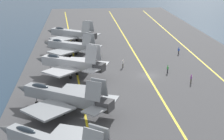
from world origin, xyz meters
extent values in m
plane|color=#23384C|center=(0.00, 0.00, 0.00)|extent=(2000.00, 2000.00, 0.00)
cube|color=#424244|center=(0.00, 0.00, 0.20)|extent=(190.36, 50.54, 0.40)
cube|color=yellow|center=(0.00, -13.90, 0.40)|extent=(171.31, 2.58, 0.01)
cube|color=yellow|center=(0.00, 0.00, 0.40)|extent=(171.32, 0.36, 0.01)
cube|color=yellow|center=(0.00, 13.90, 0.40)|extent=(171.02, 10.86, 0.01)
cone|color=#5B5E60|center=(-25.03, 22.70, 2.97)|extent=(2.54, 2.74, 1.43)
ellipsoid|color=#232D38|center=(-27.05, 19.92, 3.69)|extent=(2.45, 2.93, 0.83)
cube|color=gray|center=(-26.90, 14.63, 2.48)|extent=(6.63, 6.84, 0.28)
cube|color=gray|center=(-32.18, 11.54, 5.22)|extent=(2.12, 2.43, 2.94)
cube|color=gray|center=(-14.80, 16.45, 2.81)|extent=(8.35, 11.73, 1.76)
cone|color=#5B5E60|center=(-10.82, 22.71, 2.81)|extent=(2.71, 2.94, 1.67)
cube|color=#38383A|center=(-18.88, 10.03, 2.81)|extent=(2.82, 2.84, 1.50)
ellipsoid|color=#232D38|center=(-12.72, 19.73, 3.65)|extent=(2.49, 3.14, 0.97)
cube|color=gray|center=(-18.22, 18.11, 2.24)|extent=(7.99, 8.00, 0.28)
cube|color=gray|center=(-11.85, 14.06, 2.24)|extent=(7.23, 7.08, 0.28)
cube|color=gray|center=(-18.92, 11.70, 5.06)|extent=(2.02, 2.50, 2.71)
cube|color=gray|center=(-17.36, 10.70, 5.06)|extent=(2.02, 2.50, 2.71)
cube|color=gray|center=(-20.53, 11.69, 2.81)|extent=(3.70, 3.67, 0.20)
cube|color=gray|center=(-16.68, 9.24, 2.81)|extent=(3.51, 3.31, 0.20)
cylinder|color=#B2B2B7|center=(-12.25, 20.45, 1.16)|extent=(0.16, 0.16, 1.53)
cylinder|color=black|center=(-12.25, 20.45, 0.70)|extent=(0.51, 0.62, 0.60)
cylinder|color=#B2B2B7|center=(-16.54, 16.01, 1.16)|extent=(0.16, 0.16, 1.53)
cylinder|color=black|center=(-16.54, 16.01, 0.70)|extent=(0.51, 0.62, 0.60)
cylinder|color=#B2B2B7|center=(-14.46, 14.69, 1.16)|extent=(0.16, 0.16, 1.53)
cylinder|color=black|center=(-14.46, 14.69, 0.70)|extent=(0.51, 0.62, 0.60)
cube|color=#A8AAAF|center=(1.16, 15.67, 3.14)|extent=(7.21, 10.75, 1.78)
cone|color=#5B5E60|center=(4.45, 21.40, 3.14)|extent=(2.54, 2.71, 1.69)
cube|color=#38383A|center=(-2.21, 9.81, 3.14)|extent=(2.69, 2.62, 1.51)
ellipsoid|color=#232D38|center=(2.88, 18.67, 3.98)|extent=(2.23, 2.89, 0.98)
cube|color=#A8AAAF|center=(-2.06, 17.07, 2.56)|extent=(7.15, 7.14, 0.28)
cube|color=#A8AAAF|center=(3.99, 13.60, 2.56)|extent=(6.34, 6.15, 0.28)
cube|color=#A8AAAF|center=(-2.41, 11.34, 5.73)|extent=(1.95, 2.37, 3.35)
cube|color=#A8AAAF|center=(-0.79, 10.41, 5.73)|extent=(1.95, 2.37, 3.35)
cube|color=#A8AAAF|center=(-3.97, 11.35, 3.14)|extent=(3.53, 3.45, 0.20)
cube|color=#A8AAAF|center=(0.00, 9.07, 3.14)|extent=(3.36, 2.98, 0.20)
cylinder|color=#B2B2B7|center=(3.26, 19.33, 1.33)|extent=(0.16, 0.16, 1.85)
cylinder|color=black|center=(3.26, 19.33, 0.70)|extent=(0.49, 0.63, 0.60)
cylinder|color=#B2B2B7|center=(-0.50, 15.29, 1.33)|extent=(0.16, 0.16, 1.85)
cylinder|color=black|center=(-0.50, 15.29, 0.70)|extent=(0.49, 0.63, 0.60)
cylinder|color=#B2B2B7|center=(1.66, 14.05, 1.33)|extent=(0.16, 0.16, 1.85)
cylinder|color=black|center=(1.66, 14.05, 0.70)|extent=(0.49, 0.63, 0.60)
cube|color=#93999E|center=(16.41, 15.87, 2.76)|extent=(7.41, 10.35, 1.71)
cone|color=#5B5E60|center=(19.88, 21.35, 2.76)|extent=(2.50, 2.65, 1.62)
cube|color=#38383A|center=(12.87, 10.26, 2.76)|extent=(2.62, 2.58, 1.45)
ellipsoid|color=#232D38|center=(18.23, 18.74, 3.57)|extent=(2.24, 2.80, 0.94)
cube|color=#93999E|center=(13.32, 17.38, 2.21)|extent=(7.04, 7.05, 0.28)
cube|color=#93999E|center=(19.11, 13.72, 2.21)|extent=(6.40, 6.20, 0.28)
cube|color=#93999E|center=(12.75, 11.76, 4.97)|extent=(1.85, 2.24, 2.68)
cube|color=#93999E|center=(14.27, 10.80, 4.97)|extent=(1.85, 2.24, 2.68)
cube|color=#93999E|center=(11.20, 11.84, 2.76)|extent=(3.49, 3.45, 0.20)
cube|color=#93999E|center=(15.01, 9.44, 2.76)|extent=(3.39, 3.02, 0.20)
cylinder|color=#B2B2B7|center=(18.63, 19.37, 1.16)|extent=(0.16, 0.16, 1.51)
cylinder|color=black|center=(18.63, 19.37, 0.70)|extent=(0.51, 0.62, 0.60)
cylinder|color=#B2B2B7|center=(14.80, 15.55, 1.16)|extent=(0.16, 0.16, 1.51)
cylinder|color=black|center=(14.80, 15.55, 0.70)|extent=(0.51, 0.62, 0.60)
cylinder|color=#B2B2B7|center=(16.82, 14.27, 1.16)|extent=(0.16, 0.16, 1.51)
cylinder|color=black|center=(16.82, 14.27, 0.70)|extent=(0.51, 0.62, 0.60)
cube|color=#93999E|center=(30.48, 15.84, 2.75)|extent=(8.53, 10.91, 1.87)
cone|color=#5B5E60|center=(34.55, 21.55, 2.75)|extent=(2.77, 2.89, 1.77)
cube|color=#38383A|center=(26.31, 10.00, 2.75)|extent=(2.88, 2.84, 1.59)
ellipsoid|color=#232D38|center=(32.61, 18.83, 3.63)|extent=(2.54, 2.99, 1.03)
cube|color=#93999E|center=(27.22, 17.67, 2.14)|extent=(7.57, 7.61, 0.28)
cube|color=#93999E|center=(33.26, 13.36, 2.14)|extent=(7.08, 6.89, 0.28)
cube|color=#93999E|center=(26.27, 11.63, 5.20)|extent=(2.08, 2.40, 3.00)
cube|color=#93999E|center=(27.87, 10.50, 5.20)|extent=(2.08, 2.40, 3.00)
cube|color=#93999E|center=(24.70, 11.76, 2.75)|extent=(3.59, 3.60, 0.20)
cube|color=#93999E|center=(28.50, 9.05, 2.75)|extent=(3.51, 3.27, 0.20)
cylinder|color=#B2B2B7|center=(33.09, 19.49, 1.11)|extent=(0.16, 0.16, 1.41)
cylinder|color=black|center=(33.09, 19.49, 0.70)|extent=(0.53, 0.62, 0.60)
cylinder|color=#B2B2B7|center=(28.71, 15.61, 1.11)|extent=(0.16, 0.16, 1.41)
cylinder|color=black|center=(28.71, 15.61, 0.70)|extent=(0.53, 0.62, 0.60)
cylinder|color=#B2B2B7|center=(30.83, 14.09, 1.11)|extent=(0.16, 0.16, 1.41)
cylinder|color=black|center=(30.83, 14.09, 0.70)|extent=(0.53, 0.62, 0.60)
cylinder|color=#232328|center=(1.23, -4.29, 0.81)|extent=(0.24, 0.24, 0.81)
cube|color=green|center=(1.23, -4.29, 1.48)|extent=(0.39, 0.28, 0.54)
sphere|color=tan|center=(1.23, -4.29, 1.88)|extent=(0.22, 0.22, 0.22)
sphere|color=green|center=(1.23, -4.29, 1.94)|extent=(0.24, 0.24, 0.24)
cylinder|color=#4C473D|center=(-5.01, -7.16, 0.84)|extent=(0.24, 0.24, 0.87)
cube|color=purple|center=(-5.01, -7.16, 1.54)|extent=(0.44, 0.37, 0.53)
sphere|color=#9E7051|center=(-5.01, -7.16, 1.94)|extent=(0.22, 0.22, 0.22)
sphere|color=purple|center=(-5.01, -7.16, 2.00)|extent=(0.24, 0.24, 0.24)
cylinder|color=#232328|center=(15.12, -10.59, 0.80)|extent=(0.24, 0.24, 0.81)
cube|color=#284CB2|center=(15.12, -10.59, 1.50)|extent=(0.37, 0.44, 0.58)
sphere|color=#9E7051|center=(15.12, -10.59, 1.92)|extent=(0.22, 0.22, 0.22)
sphere|color=#284CB2|center=(15.12, -10.59, 1.98)|extent=(0.24, 0.24, 0.24)
cylinder|color=#4C473D|center=(5.69, 4.29, 0.86)|extent=(0.24, 0.24, 0.92)
cube|color=white|center=(5.69, 4.29, 1.60)|extent=(0.46, 0.45, 0.55)
sphere|color=tan|center=(5.69, 4.29, 2.01)|extent=(0.22, 0.22, 0.22)
sphere|color=white|center=(5.69, 4.29, 2.07)|extent=(0.24, 0.24, 0.24)
camera|label=1|loc=(-63.47, 13.40, 22.86)|focal=55.00mm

